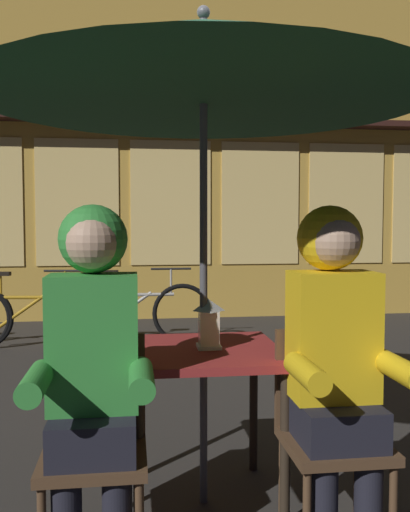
{
  "coord_description": "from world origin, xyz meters",
  "views": [
    {
      "loc": [
        -0.33,
        -2.55,
        1.33
      ],
      "look_at": [
        0.0,
        -0.05,
        1.18
      ],
      "focal_mm": 38.97,
      "sensor_mm": 36.0,
      "label": 1
    }
  ],
  "objects": [
    {
      "name": "shopfront_building",
      "position": [
        0.2,
        5.39,
        3.09
      ],
      "size": [
        10.0,
        0.93,
        6.2
      ],
      "color": "gold",
      "rests_on": "ground_plane"
    },
    {
      "name": "bicycle_second",
      "position": [
        -1.42,
        3.44,
        0.35
      ],
      "size": [
        1.68,
        0.23,
        0.84
      ],
      "color": "black",
      "rests_on": "ground_plane"
    },
    {
      "name": "lantern",
      "position": [
        0.03,
        0.0,
        0.86
      ],
      "size": [
        0.11,
        0.11,
        0.23
      ],
      "color": "white",
      "rests_on": "cafe_table"
    },
    {
      "name": "patio_umbrella",
      "position": [
        0.0,
        0.0,
        2.06
      ],
      "size": [
        2.1,
        2.1,
        2.31
      ],
      "color": "#4C4C51",
      "rests_on": "ground_plane"
    },
    {
      "name": "person_right_hooded",
      "position": [
        0.48,
        -0.43,
        0.85
      ],
      "size": [
        0.45,
        0.56,
        1.4
      ],
      "color": "black",
      "rests_on": "ground_plane"
    },
    {
      "name": "person_left_hooded",
      "position": [
        -0.48,
        -0.43,
        0.85
      ],
      "size": [
        0.45,
        0.56,
        1.4
      ],
      "color": "black",
      "rests_on": "ground_plane"
    },
    {
      "name": "chair_left",
      "position": [
        -0.48,
        -0.37,
        0.49
      ],
      "size": [
        0.4,
        0.4,
        0.87
      ],
      "color": "#513823",
      "rests_on": "ground_plane"
    },
    {
      "name": "ground_plane",
      "position": [
        0.0,
        0.0,
        0.0
      ],
      "size": [
        60.0,
        60.0,
        0.0
      ],
      "primitive_type": "plane",
      "color": "#2D2B28"
    },
    {
      "name": "bicycle_third",
      "position": [
        -0.3,
        3.52,
        0.35
      ],
      "size": [
        1.68,
        0.09,
        0.84
      ],
      "color": "black",
      "rests_on": "ground_plane"
    },
    {
      "name": "chair_right",
      "position": [
        0.48,
        -0.37,
        0.49
      ],
      "size": [
        0.4,
        0.4,
        0.87
      ],
      "color": "#513823",
      "rests_on": "ground_plane"
    },
    {
      "name": "cafe_table",
      "position": [
        0.0,
        0.0,
        0.64
      ],
      "size": [
        0.72,
        0.72,
        0.74
      ],
      "color": "maroon",
      "rests_on": "ground_plane"
    }
  ]
}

